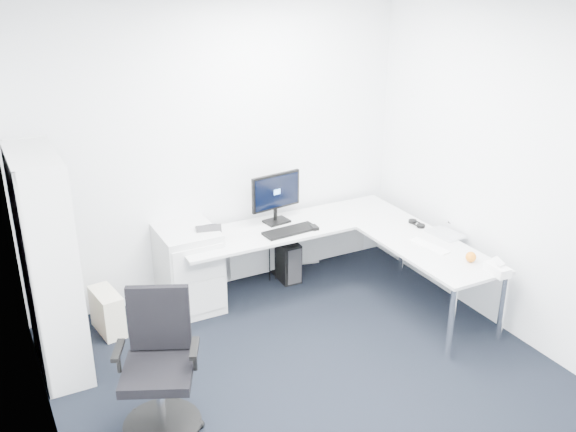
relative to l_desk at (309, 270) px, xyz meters
name	(u,v)px	position (x,y,z in m)	size (l,w,h in m)	color
ground	(338,407)	(-0.55, -1.40, -0.33)	(4.20, 4.20, 0.00)	black
ceiling	(352,6)	(-0.55, -1.40, 2.37)	(4.20, 4.20, 0.00)	white
wall_back	(219,149)	(-0.55, 0.70, 1.02)	(3.60, 0.02, 2.70)	white
wall_left	(43,297)	(-2.35, -1.40, 1.02)	(0.02, 4.20, 2.70)	white
wall_right	(548,187)	(1.25, -1.40, 1.02)	(0.02, 4.20, 2.70)	white
l_desk	(309,270)	(0.00, 0.00, 0.00)	(2.23, 1.25, 0.65)	silver
drawer_pedestal	(188,267)	(-0.99, 0.45, 0.05)	(0.49, 0.61, 0.76)	silver
bookshelf	(49,264)	(-2.17, 0.05, 0.53)	(0.33, 0.86, 1.71)	silver
task_chair	(158,369)	(-1.72, -1.05, 0.16)	(0.54, 0.54, 0.97)	black
black_pc_tower	(285,258)	(0.03, 0.54, -0.13)	(0.18, 0.41, 0.40)	black
beige_pc_tower	(107,312)	(-1.75, 0.34, -0.14)	(0.18, 0.39, 0.37)	beige
power_strip	(303,262)	(0.33, 0.71, -0.31)	(0.34, 0.06, 0.04)	white
monitor	(276,198)	(-0.11, 0.43, 0.57)	(0.51, 0.16, 0.49)	black
black_keyboard	(290,231)	(-0.11, 0.17, 0.34)	(0.50, 0.18, 0.02)	black
mouse	(314,227)	(0.12, 0.13, 0.34)	(0.06, 0.10, 0.03)	black
desk_phone	(208,231)	(-0.81, 0.37, 0.40)	(0.22, 0.22, 0.15)	#2B2B2D
laptop	(447,223)	(1.10, -0.52, 0.44)	(0.32, 0.31, 0.23)	silver
white_keyboard	(429,246)	(0.80, -0.66, 0.33)	(0.11, 0.38, 0.01)	white
headphones	(417,223)	(1.01, -0.22, 0.35)	(0.11, 0.18, 0.05)	black
orange_fruit	(471,257)	(0.91, -1.04, 0.37)	(0.09, 0.09, 0.09)	orange
tissue_box	(497,270)	(0.95, -1.30, 0.36)	(0.11, 0.21, 0.07)	white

